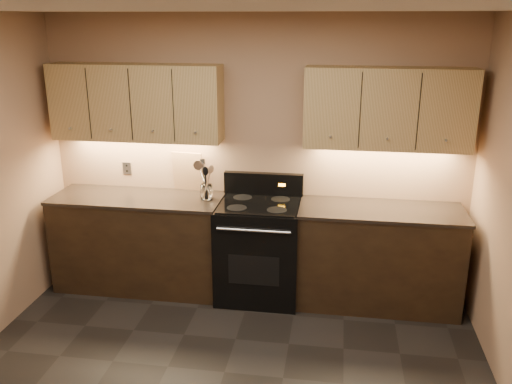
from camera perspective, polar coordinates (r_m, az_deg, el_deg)
ceiling at (r=3.04m, az=-6.10°, el=18.68°), size 4.00×4.00×0.00m
wall_back at (r=5.16m, az=-0.00°, el=3.87°), size 4.00×0.04×2.60m
counter_left at (r=5.43m, az=-12.10°, el=-5.12°), size 1.62×0.62×0.93m
counter_right at (r=5.11m, az=12.74°, el=-6.65°), size 1.46×0.62×0.93m
stove at (r=5.12m, az=0.34°, el=-5.98°), size 0.76×0.68×1.14m
upper_cab_left at (r=5.20m, az=-12.49°, el=9.19°), size 1.60×0.30×0.70m
upper_cab_right at (r=4.87m, az=13.72°, el=8.53°), size 1.44×0.30×0.70m
outlet_plate at (r=5.54m, az=-13.42°, el=2.45°), size 0.08×0.01×0.12m
utensil_crock at (r=5.07m, az=-5.24°, el=-0.03°), size 0.13×0.13×0.14m
cutting_board at (r=5.32m, az=-7.19°, el=2.18°), size 0.31×0.10×0.39m
wooden_spoon at (r=5.03m, az=-5.59°, el=1.11°), size 0.15×0.08×0.32m
black_spoon at (r=5.06m, az=-5.26°, el=1.08°), size 0.06×0.10×0.30m
black_turner at (r=5.02m, az=-5.34°, el=1.42°), size 0.15×0.21×0.38m
steel_spatula at (r=5.04m, az=-4.97°, el=1.28°), size 0.17×0.12×0.35m
steel_skimmer at (r=5.02m, az=-4.89°, el=1.26°), size 0.21×0.12×0.36m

